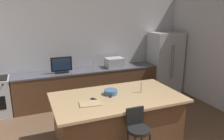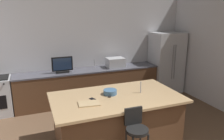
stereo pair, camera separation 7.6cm
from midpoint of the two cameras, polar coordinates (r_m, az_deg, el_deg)
The scene contains 13 objects.
wall_back at distance 6.15m, azimuth -5.83°, elevation 5.93°, with size 6.13×0.12×2.88m, color #BCBCC1.
counter_back at distance 6.01m, azimuth -5.46°, elevation -4.02°, with size 3.86×0.62×0.90m.
kitchen_island at distance 4.16m, azimuth 1.70°, elevation -12.67°, with size 2.32×1.31×0.93m.
refrigerator at distance 6.85m, azimuth 14.20°, elevation 1.91°, with size 0.91×0.74×1.81m.
microwave at distance 6.08m, azimuth 1.23°, elevation 1.96°, with size 0.48×0.36×0.26m, color #B7BABF.
tv_monitor at distance 5.64m, azimuth -12.45°, elevation 1.17°, with size 0.52×0.16×0.41m.
sink_faucet_back at distance 5.99m, azimuth -4.18°, elevation 1.63°, with size 0.02×0.02×0.24m, color #B2B2B7.
sink_faucet_island at distance 4.13m, azimuth 8.01°, elevation -4.47°, with size 0.02×0.02×0.22m, color #B2B2B7.
bar_stool_center at distance 3.48m, azimuth 6.94°, elevation -16.36°, with size 0.34×0.34×0.99m.
fruit_bowl at distance 4.04m, azimuth 0.05°, elevation -5.76°, with size 0.25×0.25×0.09m, color #3F668C.
cell_phone at distance 3.83m, azimuth -4.36°, elevation -7.62°, with size 0.07×0.15×0.01m, color black.
tv_remote at distance 3.97m, azimuth 0.13°, elevation -6.66°, with size 0.04×0.17×0.02m, color black.
cutting_board at distance 3.66m, azimuth -5.38°, elevation -8.68°, with size 0.35×0.24×0.02m, color tan.
Camera 2 is at (-1.55, -0.96, 2.41)m, focal length 35.08 mm.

